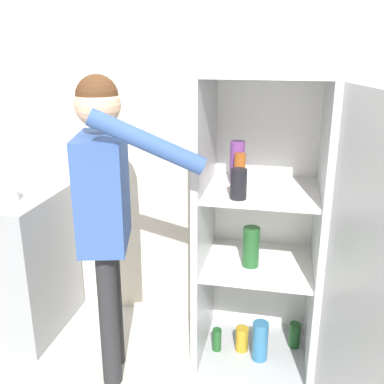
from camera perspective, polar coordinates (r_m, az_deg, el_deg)
name	(u,v)px	position (r m, az deg, el deg)	size (l,w,h in m)	color
wall_back	(222,129)	(2.69, 3.80, 8.04)	(7.00, 0.06, 2.55)	beige
refrigerator	(278,235)	(2.37, 10.88, -5.42)	(0.85, 1.23, 1.64)	#B7BABC
person	(105,195)	(2.25, -10.96, -0.42)	(0.70, 0.51, 1.62)	#262628
counter	(6,261)	(3.10, -22.57, -8.12)	(0.70, 0.64, 0.90)	gray
bowl	(3,196)	(2.78, -22.91, -0.46)	(0.18, 0.18, 0.06)	white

